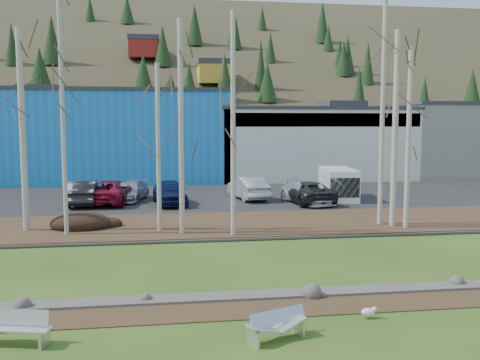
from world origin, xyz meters
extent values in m
plane|color=#284813|center=(0.00, 0.00, 0.00)|extent=(200.00, 200.00, 0.00)
cube|color=#382616|center=(0.00, 2.10, 0.01)|extent=(80.00, 1.80, 0.03)
cube|color=#382616|center=(0.00, 14.50, 0.07)|extent=(80.00, 7.00, 0.15)
cube|color=black|center=(0.00, 25.00, 0.07)|extent=(80.00, 14.00, 0.14)
cube|color=blue|center=(-6.00, 39.00, 4.00)|extent=(20.00, 12.00, 8.00)
cube|color=#333338|center=(-6.00, 39.00, 8.15)|extent=(20.40, 12.24, 0.30)
cube|color=silver|center=(12.00, 39.00, 3.25)|extent=(18.00, 12.00, 6.50)
cube|color=#333338|center=(12.00, 39.00, 6.65)|extent=(18.36, 12.24, 0.30)
cube|color=navy|center=(12.00, 33.10, 5.60)|extent=(17.64, 0.20, 1.20)
cube|color=gray|center=(28.00, 39.00, 3.50)|extent=(14.00, 12.00, 7.00)
cube|color=#333338|center=(28.00, 39.00, 7.15)|extent=(14.28, 12.24, 0.30)
cube|color=silver|center=(-5.15, 0.24, 0.20)|extent=(0.19, 0.50, 0.40)
cube|color=silver|center=(-5.87, 0.60, 0.64)|extent=(1.62, 0.50, 0.37)
cube|color=silver|center=(-5.82, 0.41, 0.41)|extent=(1.70, 0.84, 0.05)
cube|color=silver|center=(-0.23, -0.44, 0.19)|extent=(0.25, 0.47, 0.39)
cube|color=silver|center=(0.99, 0.06, 0.19)|extent=(0.25, 0.47, 0.39)
cube|color=silver|center=(0.45, -0.01, 0.53)|extent=(1.53, 0.76, 0.34)
cube|color=#AFB3B5|center=(0.01, -0.34, 0.35)|extent=(0.88, 0.70, 0.29)
cube|color=#AFB3B5|center=(0.75, -0.04, 0.35)|extent=(0.88, 0.70, 0.29)
cylinder|color=gold|center=(3.12, 0.85, 0.06)|extent=(0.01, 0.01, 0.11)
cylinder|color=gold|center=(3.12, 0.91, 0.06)|extent=(0.01, 0.01, 0.11)
ellipsoid|color=white|center=(3.16, 0.88, 0.18)|extent=(0.39, 0.22, 0.22)
cube|color=gray|center=(3.16, 0.88, 0.22)|extent=(0.27, 0.19, 0.02)
sphere|color=white|center=(3.31, 0.82, 0.28)|extent=(0.12, 0.12, 0.12)
cone|color=gold|center=(3.38, 0.79, 0.28)|extent=(0.07, 0.06, 0.03)
ellipsoid|color=black|center=(-6.33, 14.33, 0.44)|extent=(2.95, 2.08, 0.58)
cylinder|color=beige|center=(-8.85, 14.16, 4.95)|extent=(0.29, 0.29, 9.61)
cylinder|color=beige|center=(-6.77, 12.93, 5.80)|extent=(0.20, 0.20, 11.29)
cylinder|color=beige|center=(-1.42, 12.39, 5.08)|extent=(0.25, 0.25, 9.87)
cylinder|color=beige|center=(-2.48, 13.23, 4.13)|extent=(0.21, 0.21, 7.96)
cylinder|color=beige|center=(0.89, 11.59, 5.21)|extent=(0.22, 0.22, 10.13)
cylinder|color=beige|center=(9.13, 12.61, 4.98)|extent=(0.30, 0.30, 9.66)
cylinder|color=beige|center=(9.60, 12.09, 4.54)|extent=(0.24, 0.24, 8.78)
cylinder|color=beige|center=(8.70, 13.20, 6.53)|extent=(0.23, 0.23, 12.75)
imported|color=black|center=(-7.24, 22.15, 0.92)|extent=(1.78, 4.77, 1.56)
imported|color=maroon|center=(-5.51, 22.51, 0.89)|extent=(3.62, 5.84, 1.51)
imported|color=#9999A0|center=(-4.45, 23.62, 0.78)|extent=(2.70, 4.68, 1.28)
imported|color=#0E1946|center=(-1.86, 21.49, 0.93)|extent=(2.38, 4.82, 1.58)
imported|color=silver|center=(3.47, 23.17, 0.90)|extent=(2.41, 4.84, 1.52)
imported|color=#272629|center=(6.99, 20.84, 0.85)|extent=(2.87, 5.30, 1.41)
imported|color=silver|center=(6.91, 20.64, 0.84)|extent=(3.13, 5.19, 1.41)
cube|color=white|center=(9.60, 22.40, 1.18)|extent=(2.62, 4.99, 2.08)
cube|color=black|center=(9.33, 20.54, 1.18)|extent=(2.00, 1.24, 1.29)
camera|label=1|loc=(-2.34, -12.51, 5.28)|focal=40.00mm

